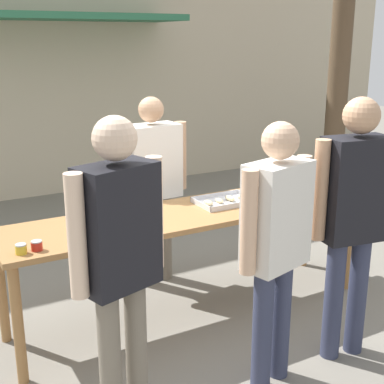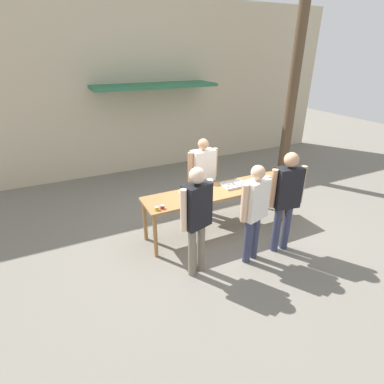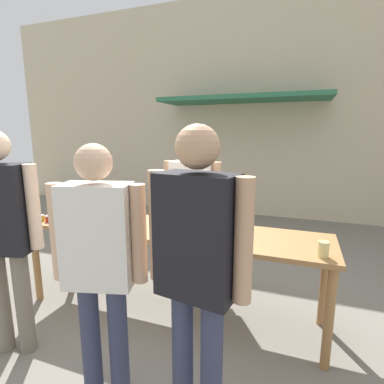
# 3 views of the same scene
# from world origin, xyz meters

# --- Properties ---
(ground_plane) EXTENTS (24.00, 24.00, 0.00)m
(ground_plane) POSITION_xyz_m (0.00, 0.00, 0.00)
(ground_plane) COLOR slate
(building_facade_back) EXTENTS (12.00, 1.11, 4.50)m
(building_facade_back) POSITION_xyz_m (0.00, 3.98, 2.26)
(building_facade_back) COLOR beige
(building_facade_back) RESTS_ON ground
(serving_table) EXTENTS (2.94, 0.70, 0.87)m
(serving_table) POSITION_xyz_m (0.00, 0.00, 0.77)
(serving_table) COLOR olive
(serving_table) RESTS_ON ground
(food_tray_sausages) EXTENTS (0.41, 0.31, 0.04)m
(food_tray_sausages) POSITION_xyz_m (-0.57, 0.05, 0.88)
(food_tray_sausages) COLOR silver
(food_tray_sausages) RESTS_ON serving_table
(food_tray_buns) EXTENTS (0.47, 0.32, 0.05)m
(food_tray_buns) POSITION_xyz_m (0.33, 0.05, 0.88)
(food_tray_buns) COLOR silver
(food_tray_buns) RESTS_ON serving_table
(condiment_jar_mustard) EXTENTS (0.07, 0.07, 0.06)m
(condiment_jar_mustard) POSITION_xyz_m (-1.34, -0.24, 0.90)
(condiment_jar_mustard) COLOR gold
(condiment_jar_mustard) RESTS_ON serving_table
(condiment_jar_ketchup) EXTENTS (0.07, 0.07, 0.06)m
(condiment_jar_ketchup) POSITION_xyz_m (-1.24, -0.23, 0.90)
(condiment_jar_ketchup) COLOR #B22319
(condiment_jar_ketchup) RESTS_ON serving_table
(beer_cup) EXTENTS (0.08, 0.08, 0.12)m
(beer_cup) POSITION_xyz_m (1.33, -0.23, 0.92)
(beer_cup) COLOR #DBC67A
(beer_cup) RESTS_ON serving_table
(person_server_behind_table) EXTENTS (0.68, 0.29, 1.68)m
(person_server_behind_table) POSITION_xyz_m (-0.02, 0.68, 0.99)
(person_server_behind_table) COLOR #756B5B
(person_server_behind_table) RESTS_ON ground
(person_customer_holding_hotdog) EXTENTS (0.58, 0.34, 1.78)m
(person_customer_holding_hotdog) POSITION_xyz_m (-0.96, -0.93, 1.07)
(person_customer_holding_hotdog) COLOR #756B5B
(person_customer_holding_hotdog) RESTS_ON ground
(person_customer_with_cup) EXTENTS (0.62, 0.30, 1.80)m
(person_customer_with_cup) POSITION_xyz_m (0.64, -1.03, 1.08)
(person_customer_with_cup) COLOR #333851
(person_customer_with_cup) RESTS_ON ground
(person_customer_waiting_in_line) EXTENTS (0.59, 0.33, 1.70)m
(person_customer_waiting_in_line) POSITION_xyz_m (-0.00, -1.04, 1.01)
(person_customer_waiting_in_line) COLOR #333851
(person_customer_waiting_in_line) RESTS_ON ground
(utility_pole) EXTENTS (1.10, 0.26, 6.84)m
(utility_pole) POSITION_xyz_m (3.03, 1.67, 3.48)
(utility_pole) COLOR brown
(utility_pole) RESTS_ON ground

